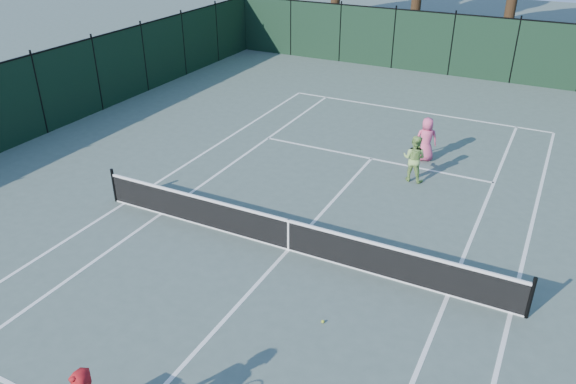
% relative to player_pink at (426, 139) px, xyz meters
% --- Properties ---
extents(ground, '(90.00, 90.00, 0.00)m').
position_rel_player_pink_xyz_m(ground, '(-1.65, -7.13, -0.77)').
color(ground, '#4E5F55').
rests_on(ground, ground).
extents(sideline_doubles_left, '(0.10, 23.77, 0.01)m').
position_rel_player_pink_xyz_m(sideline_doubles_left, '(-7.14, -7.13, -0.76)').
color(sideline_doubles_left, white).
rests_on(sideline_doubles_left, ground).
extents(sideline_doubles_right, '(0.10, 23.77, 0.01)m').
position_rel_player_pink_xyz_m(sideline_doubles_right, '(3.83, -7.13, -0.76)').
color(sideline_doubles_right, white).
rests_on(sideline_doubles_right, ground).
extents(sideline_singles_left, '(0.10, 23.77, 0.01)m').
position_rel_player_pink_xyz_m(sideline_singles_left, '(-5.77, -7.13, -0.76)').
color(sideline_singles_left, white).
rests_on(sideline_singles_left, ground).
extents(sideline_singles_right, '(0.10, 23.77, 0.01)m').
position_rel_player_pink_xyz_m(sideline_singles_right, '(2.46, -7.13, -0.76)').
color(sideline_singles_right, white).
rests_on(sideline_singles_right, ground).
extents(baseline_far, '(10.97, 0.10, 0.01)m').
position_rel_player_pink_xyz_m(baseline_far, '(-1.65, 4.76, -0.76)').
color(baseline_far, white).
rests_on(baseline_far, ground).
extents(service_line_far, '(8.23, 0.10, 0.01)m').
position_rel_player_pink_xyz_m(service_line_far, '(-1.65, -0.73, -0.76)').
color(service_line_far, white).
rests_on(service_line_far, ground).
extents(center_service_line, '(0.10, 12.80, 0.01)m').
position_rel_player_pink_xyz_m(center_service_line, '(-1.65, -7.13, -0.76)').
color(center_service_line, white).
rests_on(center_service_line, ground).
extents(tennis_net, '(11.69, 0.09, 1.06)m').
position_rel_player_pink_xyz_m(tennis_net, '(-1.65, -7.13, -0.29)').
color(tennis_net, black).
rests_on(tennis_net, ground).
extents(fence_far, '(24.00, 0.05, 3.00)m').
position_rel_player_pink_xyz_m(fence_far, '(-1.65, 10.87, 0.73)').
color(fence_far, black).
rests_on(fence_far, ground).
extents(player_pink, '(0.88, 0.75, 1.54)m').
position_rel_player_pink_xyz_m(player_pink, '(0.00, 0.00, 0.00)').
color(player_pink, '#EC5380').
rests_on(player_pink, ground).
extents(player_green, '(0.78, 0.62, 1.53)m').
position_rel_player_pink_xyz_m(player_green, '(0.06, -1.72, -0.00)').
color(player_green, '#95C261').
rests_on(player_green, ground).
extents(loose_ball_midcourt, '(0.07, 0.07, 0.07)m').
position_rel_player_pink_xyz_m(loose_ball_midcourt, '(0.28, -9.29, -0.73)').
color(loose_ball_midcourt, '#B8CD2A').
rests_on(loose_ball_midcourt, ground).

